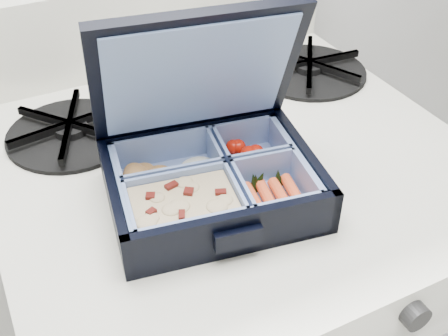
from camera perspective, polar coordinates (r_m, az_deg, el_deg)
bento_box at (r=0.61m, az=-1.22°, el=-1.54°), size 0.25×0.21×0.05m
burner_grate at (r=0.87m, az=8.65°, el=10.24°), size 0.19×0.19×0.03m
burner_grate_rear at (r=0.75m, az=-15.30°, el=3.81°), size 0.19×0.19×0.02m
fork at (r=0.74m, az=-1.04°, el=4.61°), size 0.17×0.13×0.01m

